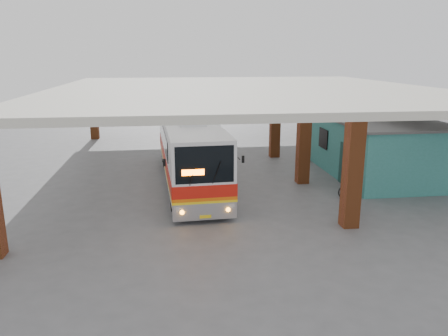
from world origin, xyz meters
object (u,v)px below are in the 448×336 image
pedestrian (355,192)px  coach_bus (189,150)px  motorcycle (354,187)px  red_chair (301,154)px

pedestrian → coach_bus: bearing=-70.4°
motorcycle → pedestrian: (-0.83, -1.92, 0.40)m
motorcycle → pedestrian: bearing=144.1°
motorcycle → red_chair: motorcycle is taller
coach_bus → motorcycle: coach_bus is taller
coach_bus → red_chair: bearing=27.5°
coach_bus → motorcycle: (7.45, -3.31, -1.28)m
coach_bus → motorcycle: bearing=-26.8°
motorcycle → coach_bus: bearing=53.4°
coach_bus → red_chair: (7.22, 4.22, -1.37)m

